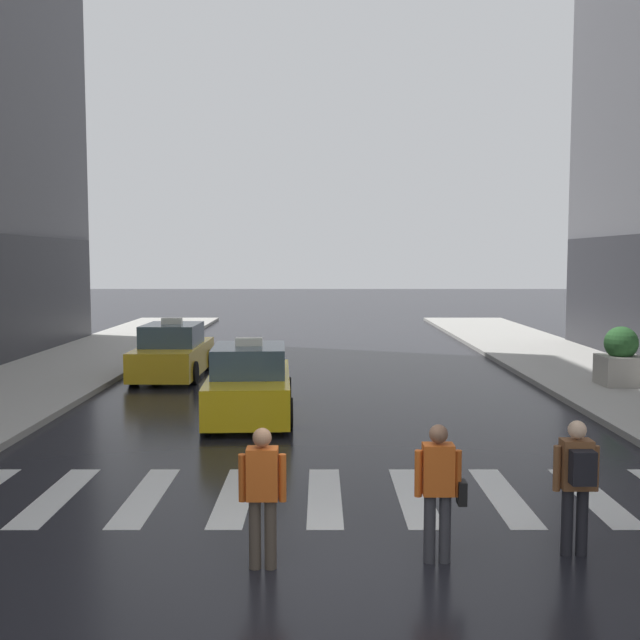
% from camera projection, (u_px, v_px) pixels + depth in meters
% --- Properties ---
extents(ground_plane, '(160.00, 160.00, 0.00)m').
position_uv_depth(ground_plane, '(326.00, 583.00, 8.11)').
color(ground_plane, black).
extents(crosswalk_markings, '(11.30, 2.80, 0.01)m').
position_uv_depth(crosswalk_markings, '(324.00, 496.00, 11.10)').
color(crosswalk_markings, silver).
rests_on(crosswalk_markings, ground).
extents(taxi_lead, '(2.11, 4.62, 1.80)m').
position_uv_depth(taxi_lead, '(249.00, 384.00, 16.72)').
color(taxi_lead, yellow).
rests_on(taxi_lead, ground).
extents(taxi_second, '(1.96, 4.55, 1.80)m').
position_uv_depth(taxi_second, '(172.00, 353.00, 22.28)').
color(taxi_second, gold).
rests_on(taxi_second, ground).
extents(pedestrian_with_backpack, '(0.55, 0.43, 1.65)m').
position_uv_depth(pedestrian_with_backpack, '(576.00, 477.00, 8.78)').
color(pedestrian_with_backpack, black).
rests_on(pedestrian_with_backpack, ground).
extents(pedestrian_with_handbag, '(0.60, 0.24, 1.65)m').
position_uv_depth(pedestrian_with_handbag, '(438.00, 485.00, 8.61)').
color(pedestrian_with_handbag, '#333338').
rests_on(pedestrian_with_handbag, ground).
extents(pedestrian_plain_coat, '(0.55, 0.24, 1.65)m').
position_uv_depth(pedestrian_plain_coat, '(262.00, 489.00, 8.44)').
color(pedestrian_plain_coat, '#473D33').
rests_on(pedestrian_plain_coat, ground).
extents(planter_mid_block, '(1.10, 1.10, 1.60)m').
position_uv_depth(planter_mid_block, '(620.00, 359.00, 19.99)').
color(planter_mid_block, '#A8A399').
rests_on(planter_mid_block, curb_right).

